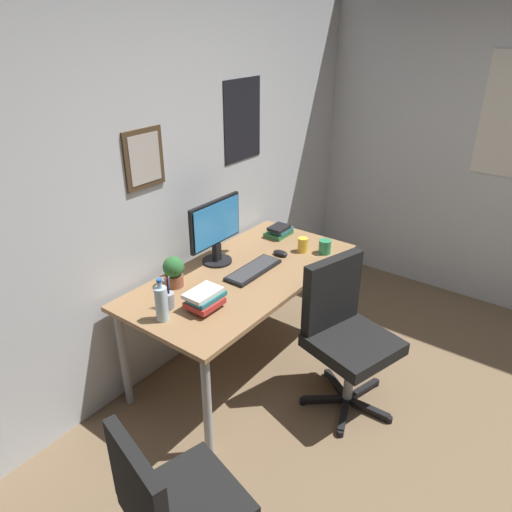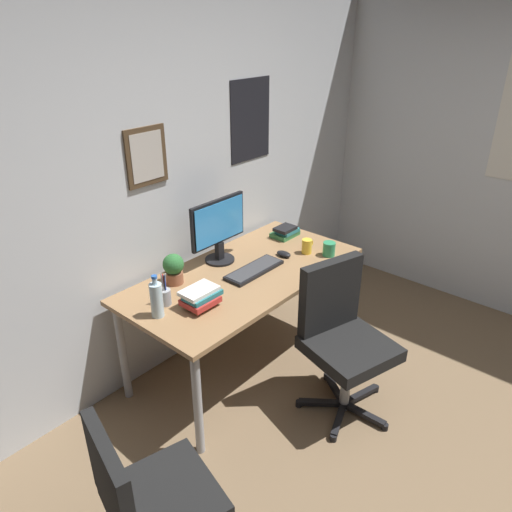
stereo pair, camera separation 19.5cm
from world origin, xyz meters
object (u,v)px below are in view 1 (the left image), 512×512
Objects in this scene: side_chair at (172,504)px; pen_cup at (168,299)px; monitor at (216,229)px; book_stack_right at (279,231)px; coffee_mug_far at (325,247)px; office_chair at (344,329)px; computer_mouse at (280,253)px; book_stack_left at (205,299)px; water_bottle at (161,303)px; coffee_mug_near at (303,245)px; potted_plant at (174,271)px; keyboard at (253,270)px.

pen_cup is (0.76, 0.78, 0.27)m from side_chair.
monitor reaches higher than book_stack_right.
coffee_mug_far reaches higher than book_stack_right.
coffee_mug_far is at bearing 41.20° from office_chair.
coffee_mug_far is (0.55, -0.51, -0.19)m from monitor.
book_stack_left is at bearing -177.33° from computer_mouse.
water_bottle is at bearing 176.22° from computer_mouse.
coffee_mug_near is 0.49× the size of book_stack_left.
computer_mouse is 0.50× the size of book_stack_left.
potted_plant is at bearing 175.12° from book_stack_right.
side_chair reaches higher than coffee_mug_near.
keyboard is 3.91× the size of computer_mouse.
water_bottle is 0.25m from book_stack_left.
side_chair is 1.90× the size of monitor.
keyboard is 3.97× the size of coffee_mug_near.
keyboard is 0.65m from pen_cup.
water_bottle reaches higher than coffee_mug_far.
monitor is at bearing 171.32° from book_stack_right.
computer_mouse is at bearing 20.90° from side_chair.
computer_mouse is (1.69, 0.65, 0.24)m from side_chair.
water_bottle is 2.05× the size of coffee_mug_far.
water_bottle reaches higher than computer_mouse.
potted_plant is 0.98× the size of pen_cup.
computer_mouse is at bearing 2.67° from book_stack_left.
water_bottle reaches higher than office_chair.
computer_mouse is 0.89× the size of coffee_mug_far.
book_stack_left reaches higher than coffee_mug_far.
coffee_mug_near is (0.48, -0.38, -0.19)m from monitor.
side_chair is 1.83m from computer_mouse.
coffee_mug_far is (0.22, -0.23, 0.03)m from computer_mouse.
office_chair is 7.69× the size of coffee_mug_far.
water_bottle reaches higher than book_stack_left.
coffee_mug_near is 0.96m from book_stack_left.
side_chair is at bearing -156.79° from book_stack_right.
computer_mouse is at bearing -21.05° from potted_plant.
coffee_mug_near is at bearing -30.61° from computer_mouse.
potted_plant is at bearing 151.94° from coffee_mug_far.
office_chair is at bearing -63.09° from potted_plant.
monitor is 0.78m from coffee_mug_far.
coffee_mug_far is at bearing -28.06° from potted_plant.
monitor is 0.61m from book_stack_left.
potted_plant reaches higher than book_stack_left.
pen_cup reaches higher than book_stack_right.
book_stack_right is (1.21, 0.07, -0.02)m from pen_cup.
monitor is at bearing 34.51° from book_stack_left.
water_bottle is at bearing -174.41° from book_stack_right.
computer_mouse is (0.33, -0.29, -0.22)m from monitor.
pen_cup is at bearing -142.37° from potted_plant.
coffee_mug_near reaches higher than coffee_mug_far.
book_stack_left is at bearing 131.94° from office_chair.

